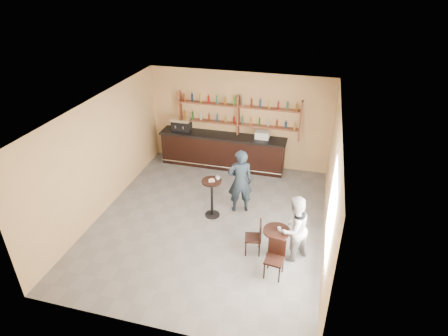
% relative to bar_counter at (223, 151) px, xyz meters
% --- Properties ---
extents(floor, '(7.00, 7.00, 0.00)m').
position_rel_bar_counter_xyz_m(floor, '(0.47, -3.15, -0.57)').
color(floor, slate).
rests_on(floor, ground).
extents(ceiling, '(7.00, 7.00, 0.00)m').
position_rel_bar_counter_xyz_m(ceiling, '(0.47, -3.15, 2.63)').
color(ceiling, white).
rests_on(ceiling, wall_back).
extents(wall_back, '(7.00, 0.00, 7.00)m').
position_rel_bar_counter_xyz_m(wall_back, '(0.47, 0.35, 1.03)').
color(wall_back, tan).
rests_on(wall_back, floor).
extents(wall_front, '(7.00, 0.00, 7.00)m').
position_rel_bar_counter_xyz_m(wall_front, '(0.47, -6.65, 1.03)').
color(wall_front, tan).
rests_on(wall_front, floor).
extents(wall_left, '(0.00, 7.00, 7.00)m').
position_rel_bar_counter_xyz_m(wall_left, '(-2.53, -3.15, 1.03)').
color(wall_left, tan).
rests_on(wall_left, floor).
extents(wall_right, '(0.00, 7.00, 7.00)m').
position_rel_bar_counter_xyz_m(wall_right, '(3.47, -3.15, 1.03)').
color(wall_right, tan).
rests_on(wall_right, floor).
extents(window_pane, '(0.00, 2.00, 2.00)m').
position_rel_bar_counter_xyz_m(window_pane, '(3.46, -4.35, 1.13)').
color(window_pane, white).
rests_on(window_pane, wall_right).
extents(window_frame, '(0.04, 1.70, 2.10)m').
position_rel_bar_counter_xyz_m(window_frame, '(3.46, -4.35, 1.13)').
color(window_frame, black).
rests_on(window_frame, wall_right).
extents(shelf_unit, '(4.00, 0.26, 1.40)m').
position_rel_bar_counter_xyz_m(shelf_unit, '(0.47, 0.22, 1.24)').
color(shelf_unit, brown).
rests_on(shelf_unit, wall_back).
extents(liquor_bottles, '(3.68, 0.10, 1.00)m').
position_rel_bar_counter_xyz_m(liquor_bottles, '(0.47, 0.22, 1.41)').
color(liquor_bottles, '#8C5919').
rests_on(liquor_bottles, shelf_unit).
extents(bar_counter, '(4.23, 0.83, 1.15)m').
position_rel_bar_counter_xyz_m(bar_counter, '(0.00, 0.00, 0.00)').
color(bar_counter, black).
rests_on(bar_counter, floor).
extents(espresso_machine, '(0.67, 0.47, 0.45)m').
position_rel_bar_counter_xyz_m(espresso_machine, '(-1.43, 0.00, 0.80)').
color(espresso_machine, black).
rests_on(espresso_machine, bar_counter).
extents(pastry_case, '(0.51, 0.43, 0.27)m').
position_rel_bar_counter_xyz_m(pastry_case, '(1.32, 0.00, 0.71)').
color(pastry_case, silver).
rests_on(pastry_case, bar_counter).
extents(pedestal_table, '(0.69, 0.69, 1.11)m').
position_rel_bar_counter_xyz_m(pedestal_table, '(0.47, -2.86, -0.02)').
color(pedestal_table, black).
rests_on(pedestal_table, floor).
extents(napkin, '(0.20, 0.20, 0.00)m').
position_rel_bar_counter_xyz_m(napkin, '(0.47, -2.86, 0.54)').
color(napkin, white).
rests_on(napkin, pedestal_table).
extents(donut, '(0.14, 0.14, 0.05)m').
position_rel_bar_counter_xyz_m(donut, '(0.48, -2.87, 0.57)').
color(donut, '#C67548').
rests_on(donut, napkin).
extents(cup_pedestal, '(0.13, 0.13, 0.09)m').
position_rel_bar_counter_xyz_m(cup_pedestal, '(0.61, -2.76, 0.59)').
color(cup_pedestal, white).
rests_on(cup_pedestal, pedestal_table).
extents(man_main, '(0.80, 0.66, 1.87)m').
position_rel_bar_counter_xyz_m(man_main, '(1.14, -2.41, 0.36)').
color(man_main, black).
rests_on(man_main, floor).
extents(cafe_table, '(0.70, 0.70, 0.80)m').
position_rel_bar_counter_xyz_m(cafe_table, '(2.37, -4.10, -0.17)').
color(cafe_table, black).
rests_on(cafe_table, floor).
extents(cup_cafe, '(0.10, 0.10, 0.09)m').
position_rel_bar_counter_xyz_m(cup_cafe, '(2.42, -4.10, 0.27)').
color(cup_cafe, white).
rests_on(cup_cafe, cafe_table).
extents(chair_west, '(0.44, 0.44, 0.87)m').
position_rel_bar_counter_xyz_m(chair_west, '(1.82, -4.05, -0.14)').
color(chair_west, black).
rests_on(chair_west, floor).
extents(chair_south, '(0.44, 0.44, 0.91)m').
position_rel_bar_counter_xyz_m(chair_south, '(2.42, -4.70, -0.12)').
color(chair_south, black).
rests_on(chair_south, floor).
extents(patron_second, '(1.01, 1.02, 1.66)m').
position_rel_bar_counter_xyz_m(patron_second, '(2.74, -3.98, 0.26)').
color(patron_second, '#A7A7AD').
rests_on(patron_second, floor).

